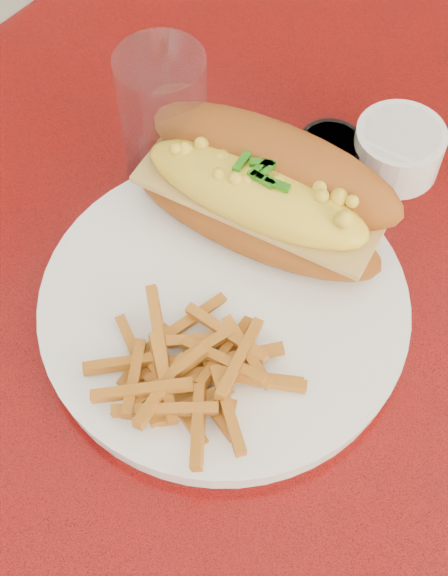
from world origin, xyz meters
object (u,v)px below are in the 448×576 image
Objects in this scene: dinner_plate at (224,307)px; gravy_ramekin at (398,148)px; diner_table at (436,454)px; sauce_cup_left at (330,152)px; mac_hoagie at (262,191)px; fork at (315,316)px; water_tumbler at (164,119)px.

gravy_ramekin is (0.02, 0.22, 0.01)m from dinner_plate.
diner_table is 20.70× the size of sauce_cup_left.
mac_hoagie reaches higher than fork.
water_tumbler reaches higher than gravy_ramekin.
diner_table is 0.30m from sauce_cup_left.
diner_table is 9.52× the size of water_tumbler.
water_tumbler reaches higher than mac_hoagie.
gravy_ramekin is at bearing 39.92° from water_tumbler.
sauce_cup_left is at bearing 41.19° from water_tumbler.
diner_table is at bearing -39.45° from gravy_ramekin.
water_tumbler reaches higher than diner_table.
mac_hoagie is at bearing 179.74° from diner_table.
gravy_ramekin is at bearing 83.90° from dinner_plate.
sauce_cup_left reaches higher than fork.
sauce_cup_left is (0.00, 0.10, -0.05)m from mac_hoagie.
gravy_ramekin is at bearing -6.93° from fork.
mac_hoagie is at bearing -3.81° from water_tumbler.
fork is at bearing -15.10° from water_tumbler.
mac_hoagie is 3.94× the size of sauce_cup_left.
sauce_cup_left reaches higher than diner_table.
mac_hoagie reaches higher than gravy_ramekin.
sauce_cup_left is 0.46× the size of water_tumbler.
mac_hoagie reaches higher than diner_table.
water_tumbler is (-0.20, 0.05, 0.04)m from fork.
mac_hoagie reaches higher than dinner_plate.
water_tumbler is at bearing 55.49° from fork.
gravy_ramekin is (0.05, 0.14, -0.04)m from mac_hoagie.
gravy_ramekin is (-0.04, 0.18, 0.00)m from fork.
diner_table is at bearing 22.19° from dinner_plate.
diner_table is 0.27m from dinner_plate.
water_tumbler reaches higher than fork.
dinner_plate is 0.07m from fork.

